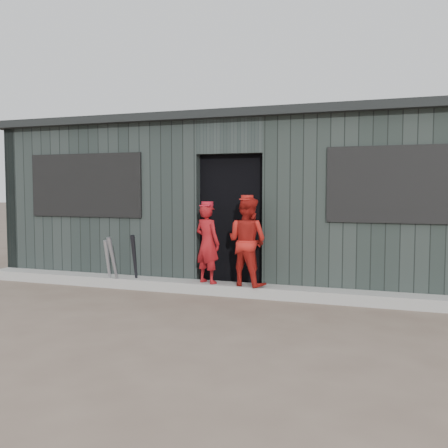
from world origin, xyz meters
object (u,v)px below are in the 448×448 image
at_px(bat_right, 135,262).
at_px(player_red_right, 247,241).
at_px(bat_left, 108,264).
at_px(player_grey_back, 268,245).
at_px(bat_mid, 114,263).
at_px(player_red_left, 207,243).
at_px(dugout, 256,201).

relative_size(bat_right, player_red_right, 0.67).
bearing_deg(bat_left, player_grey_back, 19.90).
height_order(bat_mid, player_grey_back, player_grey_back).
bearing_deg(bat_left, bat_right, 13.02).
distance_m(bat_mid, bat_right, 0.31).
distance_m(bat_mid, player_red_left, 1.47).
relative_size(player_red_left, player_red_right, 0.92).
relative_size(bat_right, player_red_left, 0.72).
xyz_separation_m(bat_left, player_red_left, (1.55, 0.13, 0.35)).
bearing_deg(player_red_left, bat_mid, 29.70).
height_order(bat_right, player_red_left, player_red_left).
relative_size(bat_mid, player_red_left, 0.70).
relative_size(bat_right, dugout, 0.10).
distance_m(bat_left, dugout, 2.74).
height_order(bat_right, dugout, dugout).
distance_m(bat_right, dugout, 2.41).
distance_m(bat_left, player_red_right, 2.17).
xyz_separation_m(bat_mid, player_grey_back, (2.14, 0.86, 0.26)).
height_order(bat_left, bat_mid, bat_mid).
distance_m(bat_mid, player_grey_back, 2.32).
distance_m(bat_right, player_red_left, 1.19).
height_order(bat_mid, dugout, dugout).
relative_size(player_red_left, dugout, 0.14).
distance_m(bat_left, player_grey_back, 2.42).
xyz_separation_m(bat_mid, bat_right, (0.28, 0.14, 0.01)).
height_order(bat_left, dugout, dugout).
bearing_deg(player_grey_back, bat_mid, 14.32).
bearing_deg(player_grey_back, bat_right, 13.66).
bearing_deg(bat_left, player_red_left, 4.90).
bearing_deg(bat_mid, bat_left, 160.20).
relative_size(bat_mid, bat_right, 0.96).
bearing_deg(bat_right, dugout, 51.57).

